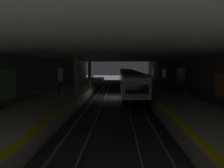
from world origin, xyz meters
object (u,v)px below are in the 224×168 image
Objects in this scene: bench_left_near at (186,91)px; bench_right_mid at (37,93)px; person_walking_mid at (93,78)px; bench_left_far at (172,85)px; suitcase_rolling at (157,85)px; metro_train at (128,79)px; bench_left_mid at (176,87)px; pillar_near at (76,77)px; person_waiting_near at (59,87)px; trash_bin at (185,94)px; bench_right_far at (66,83)px; pillar_far at (90,73)px.

bench_right_mid is at bearing 98.07° from bench_left_near.
person_walking_mid reaches higher than bench_right_mid.
suitcase_rolling is (2.09, 1.90, -0.22)m from bench_left_far.
bench_left_mid is at bearing -147.46° from metro_train.
person_walking_mid is at bearing 36.84° from bench_left_near.
pillar_near is 2.68× the size of bench_right_mid.
person_waiting_near reaches higher than bench_left_near.
bench_left_near is 22.85m from person_walking_mid.
trash_bin is (0.68, -16.33, -0.10)m from bench_right_mid.
person_walking_mid is at bearing 49.21° from suitcase_rolling.
bench_right_far is at bearing 21.08° from pillar_near.
pillar_near is 10.20m from pillar_far.
bench_left_near is at bearing 180.00° from bench_left_mid.
bench_left_near is at bearing -155.46° from metro_train.
person_waiting_near is (-6.46, 15.25, 0.42)m from bench_left_far.
bench_left_far is at bearing 0.00° from bench_left_near.
bench_left_mid and bench_right_far have the same top height.
bench_left_far is 16.57m from person_waiting_near.
pillar_far is 4.99× the size of suitcase_rolling.
metro_train is at bearing 32.54° from bench_left_mid.
pillar_far is at bearing 87.93° from suitcase_rolling.
pillar_near is at bearing -177.66° from person_walking_mid.
person_waiting_near is (1.25, 2.37, -1.33)m from pillar_near.
pillar_near is 20.05m from person_walking_mid.
metro_train is at bearing 37.54° from suitcase_rolling.
metro_train is 11.78m from bench_left_mid.
pillar_near is 15.12m from bench_left_far.
bench_left_near and bench_left_mid have the same top height.
bench_right_far is at bearing 0.00° from bench_right_mid.
bench_left_far is at bearing -63.70° from bench_right_mid.
bench_left_far is 1.86× the size of suitcase_rolling.
person_walking_mid is (18.29, 13.70, 0.29)m from bench_left_near.
pillar_near is 2.98× the size of person_walking_mid.
metro_train reaches higher than bench_left_near.
bench_right_far is at bearing 61.77° from bench_left_near.
person_walking_mid is 23.86m from trash_bin.
suitcase_rolling reaches higher than bench_right_mid.
person_waiting_near is 14.59m from trash_bin.
pillar_near is 13.11m from bench_left_near.
pillar_near is at bearing -117.83° from person_waiting_near.
pillar_near is 5.35× the size of trash_bin.
suitcase_rolling is (-1.06, -15.17, -0.22)m from bench_right_far.
metro_train is 7.31m from suitcase_rolling.
suitcase_rolling reaches higher than bench_left_near.
pillar_near reaches higher than person_walking_mid.
bench_left_mid is at bearing -136.30° from person_walking_mid.
bench_left_near is at bearing -82.51° from pillar_near.
bench_left_near reaches higher than trash_bin.
metro_train is 40.76× the size of suitcase_rolling.
pillar_near is at bearing 120.90° from bench_left_far.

